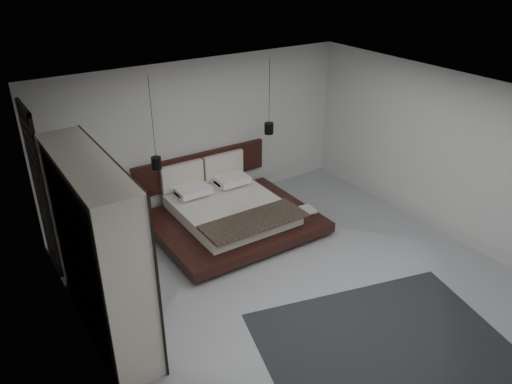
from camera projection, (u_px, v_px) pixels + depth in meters
floor at (296, 279)px, 7.60m from camera, size 6.00×6.00×0.00m
ceiling at (304, 100)px, 6.34m from camera, size 6.00×6.00×0.00m
wall_back at (200, 135)px, 9.21m from camera, size 6.00×0.00×6.00m
wall_front at (493, 319)px, 4.73m from camera, size 6.00×0.00×6.00m
wall_left at (84, 266)px, 5.51m from camera, size 0.00×6.00×6.00m
wall_right at (440, 153)px, 8.44m from camera, size 0.00×6.00×6.00m
lattice_screen at (41, 190)px, 7.41m from camera, size 0.05×0.90×2.60m
bed at (230, 212)px, 8.88m from camera, size 2.72×2.37×1.07m
book_lower at (302, 211)px, 8.95m from camera, size 0.31×0.37×0.03m
book_upper at (302, 211)px, 8.91m from camera, size 0.26×0.34×0.02m
pendant_left at (156, 162)px, 8.17m from camera, size 0.17×0.17×1.55m
pendant_right at (269, 128)px, 9.19m from camera, size 0.17×0.17×1.38m
wardrobe at (98, 250)px, 6.15m from camera, size 0.58×2.45×2.40m
rug at (383, 343)px, 6.38m from camera, size 3.53×2.89×0.01m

